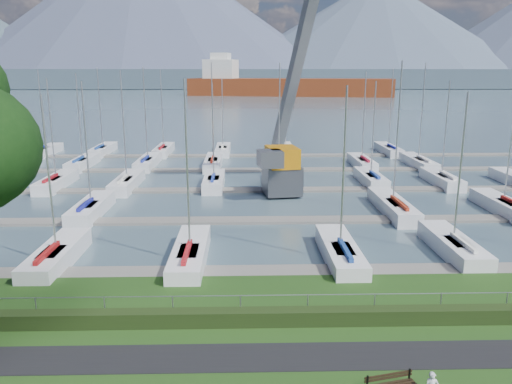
{
  "coord_description": "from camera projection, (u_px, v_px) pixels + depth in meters",
  "views": [
    {
      "loc": [
        -0.82,
        -20.35,
        10.87
      ],
      "look_at": [
        0.0,
        12.0,
        3.0
      ],
      "focal_mm": 35.0,
      "sensor_mm": 36.0,
      "label": 1
    }
  ],
  "objects": [
    {
      "name": "cargo_ship_mid",
      "position": [
        280.0,
        87.0,
        229.55
      ],
      "size": [
        94.28,
        36.9,
        21.5
      ],
      "rotation": [
        0.0,
        0.0,
        -0.21
      ],
      "color": "maroon",
      "rests_on": "water"
    },
    {
      "name": "sailboat_fleet",
      "position": [
        230.0,
        129.0,
        49.22
      ],
      "size": [
        75.33,
        49.35,
        12.86
      ],
      "color": "#A41F15",
      "rests_on": "water"
    },
    {
      "name": "water",
      "position": [
        245.0,
        92.0,
        275.01
      ],
      "size": [
        800.0,
        540.0,
        0.2
      ],
      "primitive_type": "cube",
      "color": "#475C68"
    },
    {
      "name": "foothill",
      "position": [
        244.0,
        78.0,
        341.49
      ],
      "size": [
        900.0,
        80.0,
        12.0
      ],
      "primitive_type": "cube",
      "color": "#40515E",
      "rests_on": "water"
    },
    {
      "name": "hedge",
      "position": [
        263.0,
        317.0,
        21.89
      ],
      "size": [
        80.0,
        0.7,
        0.7
      ],
      "primitive_type": "cube",
      "color": "black",
      "rests_on": "grass"
    },
    {
      "name": "path",
      "position": [
        266.0,
        357.0,
        19.44
      ],
      "size": [
        160.0,
        2.0,
        0.04
      ],
      "primitive_type": "cube",
      "color": "black",
      "rests_on": "grass"
    },
    {
      "name": "crane",
      "position": [
        286.0,
        133.0,
        45.82
      ],
      "size": [
        6.46,
        13.21,
        22.35
      ],
      "rotation": [
        0.0,
        0.0,
        0.16
      ],
      "color": "#4F5056",
      "rests_on": "water"
    },
    {
      "name": "fence",
      "position": [
        263.0,
        295.0,
        22.08
      ],
      "size": [
        80.0,
        0.04,
        0.04
      ],
      "primitive_type": "cylinder",
      "rotation": [
        0.0,
        1.57,
        0.0
      ],
      "color": "gray",
      "rests_on": "grass"
    },
    {
      "name": "docks",
      "position": [
        252.0,
        190.0,
        47.67
      ],
      "size": [
        90.0,
        41.6,
        0.25
      ],
      "color": "slate",
      "rests_on": "water"
    },
    {
      "name": "mountains",
      "position": [
        253.0,
        26.0,
        404.55
      ],
      "size": [
        1190.0,
        360.0,
        115.0
      ],
      "color": "#435463",
      "rests_on": "water"
    }
  ]
}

